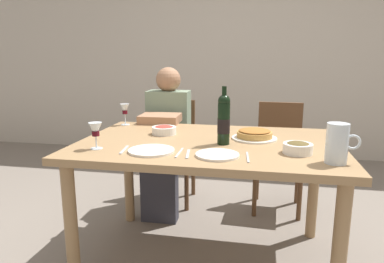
# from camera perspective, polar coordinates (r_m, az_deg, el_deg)

# --- Properties ---
(ground_plane) EXTENTS (8.00, 8.00, 0.00)m
(ground_plane) POSITION_cam_1_polar(r_m,az_deg,el_deg) (2.36, 2.52, -19.81)
(ground_plane) COLOR slate
(back_wall) EXTENTS (8.00, 0.10, 2.80)m
(back_wall) POSITION_cam_1_polar(r_m,az_deg,el_deg) (4.52, 7.59, 13.95)
(back_wall) COLOR beige
(back_wall) RESTS_ON ground
(dining_table) EXTENTS (1.50, 1.00, 0.76)m
(dining_table) POSITION_cam_1_polar(r_m,az_deg,el_deg) (2.09, 2.69, -4.06)
(dining_table) COLOR #9E7A51
(dining_table) RESTS_ON ground
(wine_bottle) EXTENTS (0.07, 0.07, 0.33)m
(wine_bottle) POSITION_cam_1_polar(r_m,az_deg,el_deg) (1.97, 5.15, 1.94)
(wine_bottle) COLOR black
(wine_bottle) RESTS_ON dining_table
(water_pitcher) EXTENTS (0.15, 0.10, 0.19)m
(water_pitcher) POSITION_cam_1_polar(r_m,az_deg,el_deg) (1.76, 22.39, -2.15)
(water_pitcher) COLOR silver
(water_pitcher) RESTS_ON dining_table
(baked_tart) EXTENTS (0.27, 0.27, 0.06)m
(baked_tart) POSITION_cam_1_polar(r_m,az_deg,el_deg) (2.14, 10.06, -0.48)
(baked_tart) COLOR white
(baked_tart) RESTS_ON dining_table
(salad_bowl) EXTENTS (0.15, 0.15, 0.06)m
(salad_bowl) POSITION_cam_1_polar(r_m,az_deg,el_deg) (2.25, -4.54, 0.31)
(salad_bowl) COLOR white
(salad_bowl) RESTS_ON dining_table
(olive_bowl) EXTENTS (0.15, 0.15, 0.06)m
(olive_bowl) POSITION_cam_1_polar(r_m,az_deg,el_deg) (1.88, 16.72, -2.47)
(olive_bowl) COLOR white
(olive_bowl) RESTS_ON dining_table
(wine_glass_left_diner) EXTENTS (0.07, 0.07, 0.15)m
(wine_glass_left_diner) POSITION_cam_1_polar(r_m,az_deg,el_deg) (2.58, -10.80, 3.40)
(wine_glass_left_diner) COLOR silver
(wine_glass_left_diner) RESTS_ON dining_table
(wine_glass_right_diner) EXTENTS (0.07, 0.07, 0.14)m
(wine_glass_right_diner) POSITION_cam_1_polar(r_m,az_deg,el_deg) (1.94, -15.32, 0.13)
(wine_glass_right_diner) COLOR silver
(wine_glass_right_diner) RESTS_ON dining_table
(dinner_plate_left_setting) EXTENTS (0.24, 0.24, 0.01)m
(dinner_plate_left_setting) POSITION_cam_1_polar(r_m,az_deg,el_deg) (1.85, -6.59, -3.07)
(dinner_plate_left_setting) COLOR white
(dinner_plate_left_setting) RESTS_ON dining_table
(dinner_plate_right_setting) EXTENTS (0.22, 0.22, 0.01)m
(dinner_plate_right_setting) POSITION_cam_1_polar(r_m,az_deg,el_deg) (1.76, 4.11, -3.78)
(dinner_plate_right_setting) COLOR white
(dinner_plate_right_setting) RESTS_ON dining_table
(fork_left_setting) EXTENTS (0.03, 0.16, 0.00)m
(fork_left_setting) POSITION_cam_1_polar(r_m,az_deg,el_deg) (1.90, -10.91, -2.91)
(fork_left_setting) COLOR silver
(fork_left_setting) RESTS_ON dining_table
(knife_left_setting) EXTENTS (0.01, 0.18, 0.00)m
(knife_left_setting) POSITION_cam_1_polar(r_m,az_deg,el_deg) (1.81, -2.05, -3.43)
(knife_left_setting) COLOR silver
(knife_left_setting) RESTS_ON dining_table
(knife_right_setting) EXTENTS (0.02, 0.18, 0.00)m
(knife_right_setting) POSITION_cam_1_polar(r_m,az_deg,el_deg) (1.76, 8.99, -4.11)
(knife_right_setting) COLOR silver
(knife_right_setting) RESTS_ON dining_table
(spoon_right_setting) EXTENTS (0.04, 0.16, 0.00)m
(spoon_right_setting) POSITION_cam_1_polar(r_m,az_deg,el_deg) (1.79, -0.68, -3.64)
(spoon_right_setting) COLOR silver
(spoon_right_setting) RESTS_ON dining_table
(chair_left) EXTENTS (0.41, 0.41, 0.87)m
(chair_left) POSITION_cam_1_polar(r_m,az_deg,el_deg) (3.09, -3.17, -1.98)
(chair_left) COLOR brown
(chair_left) RESTS_ON ground
(diner_left) EXTENTS (0.34, 0.51, 1.16)m
(diner_left) POSITION_cam_1_polar(r_m,az_deg,el_deg) (2.84, -4.26, -0.78)
(diner_left) COLOR gray
(diner_left) RESTS_ON ground
(chair_right) EXTENTS (0.42, 0.42, 0.87)m
(chair_right) POSITION_cam_1_polar(r_m,az_deg,el_deg) (3.00, 13.85, -2.73)
(chair_right) COLOR brown
(chair_right) RESTS_ON ground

